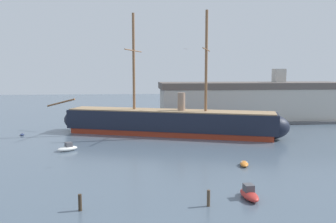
# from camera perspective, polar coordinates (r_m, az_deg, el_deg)

# --- Properties ---
(tall_ship) EXTENTS (56.93, 24.05, 28.44)m
(tall_ship) POSITION_cam_1_polar(r_m,az_deg,el_deg) (80.31, 0.17, -1.76)
(tall_ship) COLOR maroon
(tall_ship) RESTS_ON ground
(motorboat_foreground_right) EXTENTS (1.90, 4.07, 1.67)m
(motorboat_foreground_right) POSITION_cam_1_polar(r_m,az_deg,el_deg) (42.28, 13.42, -13.24)
(motorboat_foreground_right) COLOR #B22D28
(motorboat_foreground_right) RESTS_ON ground
(dinghy_mid_right) EXTENTS (1.99, 3.19, 0.70)m
(dinghy_mid_right) POSITION_cam_1_polar(r_m,az_deg,el_deg) (55.90, 12.62, -8.52)
(dinghy_mid_right) COLOR orange
(dinghy_mid_right) RESTS_ON ground
(motorboat_alongside_bow) EXTENTS (4.17, 3.52, 1.65)m
(motorboat_alongside_bow) POSITION_cam_1_polar(r_m,az_deg,el_deg) (67.14, -16.44, -5.87)
(motorboat_alongside_bow) COLOR silver
(motorboat_alongside_bow) RESTS_ON ground
(dinghy_far_left) EXTENTS (0.96, 1.94, 0.44)m
(dinghy_far_left) POSITION_cam_1_polar(r_m,az_deg,el_deg) (86.89, -23.19, -3.55)
(dinghy_far_left) COLOR #1E284C
(dinghy_far_left) RESTS_ON ground
(dinghy_far_right) EXTENTS (2.64, 1.33, 0.60)m
(dinghy_far_right) POSITION_cam_1_polar(r_m,az_deg,el_deg) (87.05, 17.16, -3.23)
(dinghy_far_right) COLOR orange
(dinghy_far_right) RESTS_ON ground
(mooring_piling_nearest) EXTENTS (0.37, 0.37, 1.86)m
(mooring_piling_nearest) POSITION_cam_1_polar(r_m,az_deg,el_deg) (39.21, 6.79, -14.19)
(mooring_piling_nearest) COLOR #4C3D2D
(mooring_piling_nearest) RESTS_ON ground
(mooring_piling_left_pair) EXTENTS (0.39, 0.39, 1.82)m
(mooring_piling_left_pair) POSITION_cam_1_polar(r_m,az_deg,el_deg) (38.99, -14.49, -14.51)
(mooring_piling_left_pair) COLOR #382B1E
(mooring_piling_left_pair) RESTS_ON ground
(dockside_warehouse_right) EXTENTS (59.31, 17.01, 15.67)m
(dockside_warehouse_right) POSITION_cam_1_polar(r_m,az_deg,el_deg) (105.32, 13.78, 1.56)
(dockside_warehouse_right) COLOR #565659
(dockside_warehouse_right) RESTS_ON ground
(seagull_in_flight) EXTENTS (1.16, 0.65, 0.14)m
(seagull_in_flight) POSITION_cam_1_polar(r_m,az_deg,el_deg) (56.72, 3.14, 10.42)
(seagull_in_flight) COLOR silver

